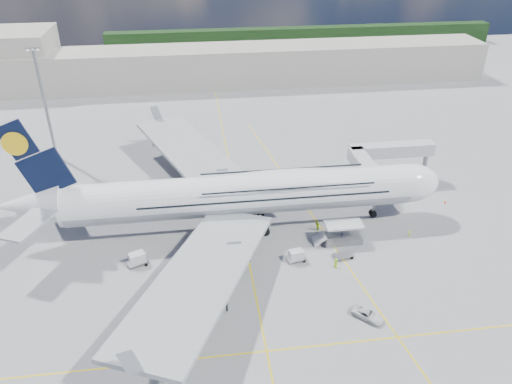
{
  "coord_description": "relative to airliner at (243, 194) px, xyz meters",
  "views": [
    {
      "loc": [
        -7.69,
        -66.16,
        51.33
      ],
      "look_at": [
        2.38,
        8.0,
        8.23
      ],
      "focal_mm": 35.0,
      "sensor_mm": 36.0,
      "label": 1
    }
  ],
  "objects": [
    {
      "name": "baggage_tug",
      "position": [
        -5.97,
        -18.54,
        -6.05
      ],
      "size": [
        3.21,
        2.01,
        1.86
      ],
      "rotation": [
        0.0,
        0.0,
        0.23
      ],
      "color": "silver",
      "rests_on": "ground"
    },
    {
      "name": "ground",
      "position": [
        -0.26,
        -10.0,
        -6.87
      ],
      "size": [
        300.0,
        300.0,
        0.0
      ],
      "primitive_type": "plane",
      "color": "gray",
      "rests_on": "ground"
    },
    {
      "name": "dolly_row_b",
      "position": [
        -7.25,
        -16.46,
        -5.83
      ],
      "size": [
        3.35,
        2.31,
        1.93
      ],
      "rotation": [
        0.0,
        0.0,
        -0.24
      ],
      "color": "gray",
      "rests_on": "ground"
    },
    {
      "name": "cone_tail",
      "position": [
        -31.48,
        7.15,
        -6.57
      ],
      "size": [
        0.49,
        0.49,
        0.63
      ],
      "color": "#EC580C",
      "rests_on": "ground"
    },
    {
      "name": "tree_line",
      "position": [
        39.74,
        130.0,
        -2.87
      ],
      "size": [
        160.0,
        6.0,
        8.0
      ],
      "primitive_type": "cube",
      "color": "#193814",
      "rests_on": "ground"
    },
    {
      "name": "crew_nose",
      "position": [
        28.95,
        -7.43,
        -6.12
      ],
      "size": [
        0.63,
        0.65,
        1.5
      ],
      "primitive_type": "imported",
      "rotation": [
        0.0,
        0.0,
        0.85
      ],
      "color": "#C3FF1A",
      "rests_on": "ground"
    },
    {
      "name": "crew_tug",
      "position": [
        -9.92,
        -15.72,
        -6.11
      ],
      "size": [
        1.08,
        0.78,
        1.51
      ],
      "primitive_type": "imported",
      "rotation": [
        0.0,
        0.0,
        0.25
      ],
      "color": "#E7F71A",
      "rests_on": "ground"
    },
    {
      "name": "airliner",
      "position": [
        0.0,
        0.0,
        0.0
      ],
      "size": [
        77.26,
        79.15,
        23.71
      ],
      "color": "white",
      "rests_on": "ground"
    },
    {
      "name": "dolly_row_a",
      "position": [
        -12.79,
        -20.47,
        -6.48
      ],
      "size": [
        3.47,
        1.95,
        0.5
      ],
      "rotation": [
        0.0,
        0.0,
        0.04
      ],
      "color": "gray",
      "rests_on": "ground"
    },
    {
      "name": "crew_wing",
      "position": [
        -5.36,
        -15.66,
        -5.98
      ],
      "size": [
        0.81,
        1.12,
        1.77
      ],
      "primitive_type": "imported",
      "rotation": [
        0.0,
        0.0,
        1.17
      ],
      "color": "#A9FF1A",
      "rests_on": "ground"
    },
    {
      "name": "cone_wing_left_outer",
      "position": [
        -11.66,
        27.06,
        -6.63
      ],
      "size": [
        0.39,
        0.39,
        0.49
      ],
      "color": "#EC580C",
      "rests_on": "ground"
    },
    {
      "name": "dolly_nose_far",
      "position": [
        15.6,
        -11.6,
        -6.5
      ],
      "size": [
        3.56,
        2.36,
        0.48
      ],
      "rotation": [
        0.0,
        0.0,
        0.2
      ],
      "color": "gray",
      "rests_on": "ground"
    },
    {
      "name": "dolly_row_c",
      "position": [
        -14.75,
        -20.65,
        -6.54
      ],
      "size": [
        2.99,
        1.72,
        0.43
      ],
      "rotation": [
        0.0,
        0.0,
        -0.06
      ],
      "color": "gray",
      "rests_on": "ground"
    },
    {
      "name": "jet_bridge",
      "position": [
        29.55,
        10.94,
        -0.02
      ],
      "size": [
        18.8,
        12.1,
        8.5
      ],
      "color": "#B7B7BC",
      "rests_on": "ground"
    },
    {
      "name": "light_mast",
      "position": [
        -40.26,
        35.0,
        6.34
      ],
      "size": [
        3.0,
        0.7,
        25.5
      ],
      "color": "gray",
      "rests_on": "ground"
    },
    {
      "name": "service_van",
      "position": [
        14.99,
        -25.86,
        -6.23
      ],
      "size": [
        4.7,
        4.74,
        1.27
      ],
      "primitive_type": "imported",
      "rotation": [
        0.0,
        0.0,
        0.77
      ],
      "color": "silver",
      "rests_on": "ground"
    },
    {
      "name": "cone_wing_left_inner",
      "position": [
        -13.84,
        6.51,
        -6.57
      ],
      "size": [
        0.48,
        0.48,
        0.61
      ],
      "color": "#EC580C",
      "rests_on": "ground"
    },
    {
      "name": "dolly_back",
      "position": [
        -18.45,
        -8.88,
        -5.7
      ],
      "size": [
        3.88,
        3.06,
        2.18
      ],
      "rotation": [
        0.0,
        0.0,
        0.41
      ],
      "color": "gray",
      "rests_on": "ground"
    },
    {
      "name": "cargo_loader",
      "position": [
        16.56,
        -7.11,
        -5.62
      ],
      "size": [
        8.53,
        3.2,
        3.67
      ],
      "color": "silver",
      "rests_on": "ground"
    },
    {
      "name": "taxi_line_diag",
      "position": [
        13.74,
        -0.0,
        -6.86
      ],
      "size": [
        14.16,
        99.06,
        0.01
      ],
      "primitive_type": "cube",
      "rotation": [
        0.0,
        0.0,
        0.14
      ],
      "color": "yellow",
      "rests_on": "ground"
    },
    {
      "name": "crew_loader",
      "position": [
        13.2,
        -3.29,
        -5.9
      ],
      "size": [
        1.1,
        1.18,
        1.93
      ],
      "primitive_type": "imported",
      "rotation": [
        0.0,
        0.0,
        -1.05
      ],
      "color": "#CDFF1A",
      "rests_on": "ground"
    },
    {
      "name": "taxi_line_main",
      "position": [
        -0.26,
        -10.0,
        -6.86
      ],
      "size": [
        0.25,
        220.0,
        0.01
      ],
      "primitive_type": "cube",
      "color": "yellow",
      "rests_on": "ground"
    },
    {
      "name": "catering_truck_inner",
      "position": [
        -3.18,
        15.98,
        -5.12
      ],
      "size": [
        6.18,
        2.46,
        3.71
      ],
      "rotation": [
        0.0,
        0.0,
        0.0
      ],
      "color": "gray",
      "rests_on": "ground"
    },
    {
      "name": "terminal",
      "position": [
        -0.26,
        85.0,
        -0.87
      ],
      "size": [
        180.0,
        16.0,
        12.0
      ],
      "primitive_type": "cube",
      "color": "#B2AD9E",
      "rests_on": "ground"
    },
    {
      "name": "cone_nose",
      "position": [
        40.7,
        2.76,
        -6.58
      ],
      "size": [
        0.47,
        0.47,
        0.59
      ],
      "color": "#EC580C",
      "rests_on": "ground"
    },
    {
      "name": "cone_wing_right_outer",
      "position": [
        -6.75,
        -21.13,
        -6.63
      ],
      "size": [
        0.38,
        0.38,
        0.48
      ],
      "color": "#EC580C",
      "rests_on": "ground"
    },
    {
      "name": "taxi_line_cross",
      "position": [
        -0.26,
        -30.0,
        -6.86
      ],
      "size": [
        120.0,
        0.25,
        0.01
      ],
      "primitive_type": "cube",
      "color": "yellow",
      "rests_on": "ground"
    },
    {
      "name": "cone_wing_right_inner",
      "position": [
        -7.37,
        -18.95,
        -6.6
      ],
      "size": [
        0.43,
        0.43,
        0.55
      ],
      "color": "#EC580C",
      "rests_on": "ground"
    },
    {
      "name": "catering_truck_outer",
      "position": [
        -14.6,
        38.38,
        -4.95
      ],
      "size": [
        7.4,
        4.3,
        4.14
      ],
      "rotation": [
        0.0,
        0.0,
        -0.29
      ],
      "color": "gray",
      "rests_on": "ground"
    },
    {
      "name": "crew_van",
      "position": [
        13.6,
        -14.02,
        -6.01
      ],
      "size": [
        0.81,
        0.98,
        1.72
      ],
      "primitive_type": "imported",
      "rotation": [
        0.0,
        0.0,
        1.93
      ],
      "color": "#A1FA1A",
      "rests_on": "ground"
    },
    {
      "name": "dolly_nose_near",
      "position": [
        7.56,
        -11.46,
        -5.78
      ],
      "size": [
        3.47,
        2.32,
        2.02
      ],
      "rotation": [
        0.0,
        0.0,
        0.21
      ],
      "color": "gray",
      "rests_on": "ground"
    }
  ]
}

